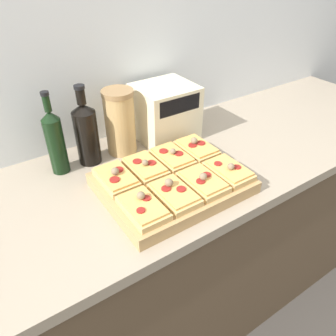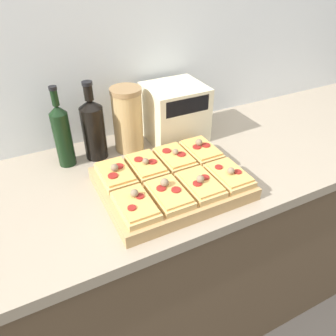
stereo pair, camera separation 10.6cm
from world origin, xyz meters
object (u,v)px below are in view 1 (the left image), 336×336
cutting_board (173,183)px  wine_bottle (86,132)px  grain_jar_tall (120,122)px  toaster_oven (165,112)px  olive_oil_bottle (55,141)px

cutting_board → wine_bottle: 0.36m
grain_jar_tall → toaster_oven: (0.20, -0.00, -0.01)m
olive_oil_bottle → wine_bottle: 0.11m
wine_bottle → toaster_oven: wine_bottle is taller
olive_oil_bottle → wine_bottle: olive_oil_bottle is taller
cutting_board → toaster_oven: toaster_oven is taller
olive_oil_bottle → cutting_board: bearing=-47.9°
toaster_oven → cutting_board: bearing=-119.1°
grain_jar_tall → wine_bottle: bearing=-180.0°
cutting_board → toaster_oven: size_ratio=1.82×
wine_bottle → toaster_oven: bearing=-0.1°
olive_oil_bottle → grain_jar_tall: bearing=0.0°
olive_oil_bottle → toaster_oven: 0.44m
olive_oil_bottle → wine_bottle: (0.11, 0.00, -0.00)m
wine_bottle → grain_jar_tall: size_ratio=1.18×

